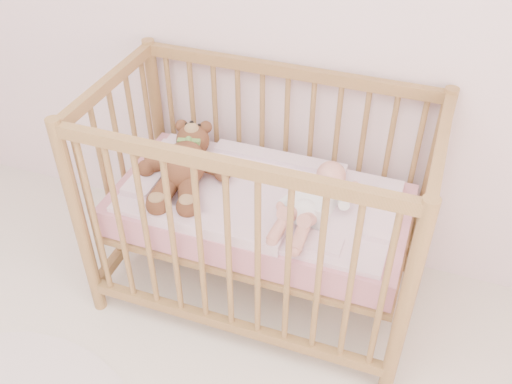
% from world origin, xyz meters
% --- Properties ---
extents(crib, '(1.36, 0.76, 1.00)m').
position_xyz_m(crib, '(0.12, 1.60, 0.50)').
color(crib, '#9E7443').
rests_on(crib, floor).
extents(mattress, '(1.22, 0.62, 0.13)m').
position_xyz_m(mattress, '(0.12, 1.60, 0.49)').
color(mattress, pink).
rests_on(mattress, crib).
extents(blanket, '(1.10, 0.58, 0.06)m').
position_xyz_m(blanket, '(0.12, 1.60, 0.56)').
color(blanket, '#E79FBC').
rests_on(blanket, mattress).
extents(baby, '(0.35, 0.59, 0.13)m').
position_xyz_m(baby, '(0.35, 1.58, 0.64)').
color(baby, white).
rests_on(baby, blanket).
extents(teddy_bear, '(0.54, 0.67, 0.16)m').
position_xyz_m(teddy_bear, '(-0.21, 1.58, 0.65)').
color(teddy_bear, brown).
rests_on(teddy_bear, blanket).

